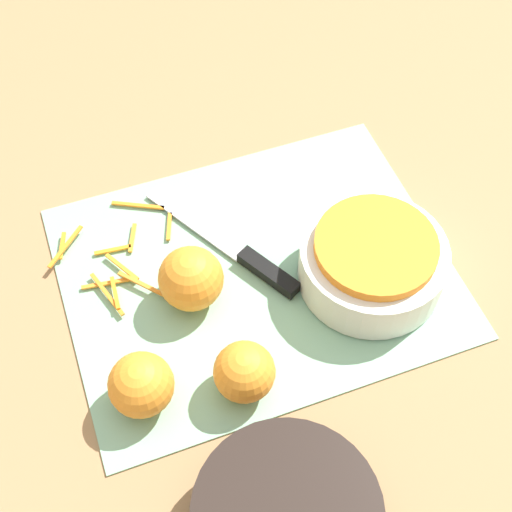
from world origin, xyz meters
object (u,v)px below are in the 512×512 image
(knife, at_px, (247,258))
(orange_back, at_px, (191,279))
(bowl_speckled, at_px, (373,261))
(orange_right, at_px, (141,385))
(orange_left, at_px, (244,372))

(knife, height_order, orange_back, orange_back)
(bowl_speckled, height_order, orange_right, bowl_speckled)
(orange_back, bearing_deg, orange_left, 98.33)
(orange_right, height_order, orange_back, orange_back)
(orange_back, bearing_deg, orange_right, 50.63)
(orange_left, bearing_deg, orange_right, -11.93)
(bowl_speckled, bearing_deg, orange_back, -12.85)
(orange_left, xyz_separation_m, orange_right, (0.11, -0.02, 0.00))
(orange_left, distance_m, orange_back, 0.14)
(orange_back, bearing_deg, knife, -161.76)
(knife, height_order, orange_left, orange_left)
(knife, bearing_deg, orange_right, 99.57)
(bowl_speckled, distance_m, knife, 0.16)
(knife, distance_m, orange_back, 0.09)
(orange_left, distance_m, orange_right, 0.11)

